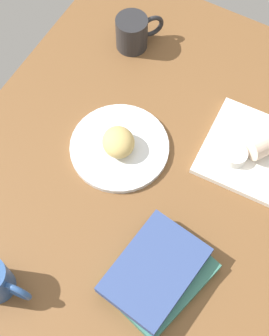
% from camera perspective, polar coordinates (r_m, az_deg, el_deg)
% --- Properties ---
extents(dining_table, '(1.10, 0.90, 0.04)m').
position_cam_1_polar(dining_table, '(1.16, 2.08, -0.99)').
color(dining_table, brown).
rests_on(dining_table, ground).
extents(round_plate, '(0.24, 0.24, 0.01)m').
position_cam_1_polar(round_plate, '(1.17, -1.75, 2.42)').
color(round_plate, white).
rests_on(round_plate, dining_table).
extents(scone_pastry, '(0.11, 0.11, 0.05)m').
position_cam_1_polar(scone_pastry, '(1.14, -1.87, 3.02)').
color(scone_pastry, tan).
rests_on(scone_pastry, round_plate).
extents(square_plate, '(0.23, 0.23, 0.02)m').
position_cam_1_polar(square_plate, '(1.19, 13.48, 1.80)').
color(square_plate, white).
rests_on(square_plate, dining_table).
extents(sauce_cup, '(0.06, 0.06, 0.03)m').
position_cam_1_polar(sauce_cup, '(1.16, 11.58, 1.45)').
color(sauce_cup, silver).
rests_on(sauce_cup, square_plate).
extents(book_stack, '(0.24, 0.21, 0.06)m').
position_cam_1_polar(book_stack, '(1.04, 2.64, -12.12)').
color(book_stack, '#387260').
rests_on(book_stack, dining_table).
extents(coffee_mug, '(0.12, 0.10, 0.09)m').
position_cam_1_polar(coffee_mug, '(1.32, -0.15, 15.47)').
color(coffee_mug, '#262628').
rests_on(coffee_mug, dining_table).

